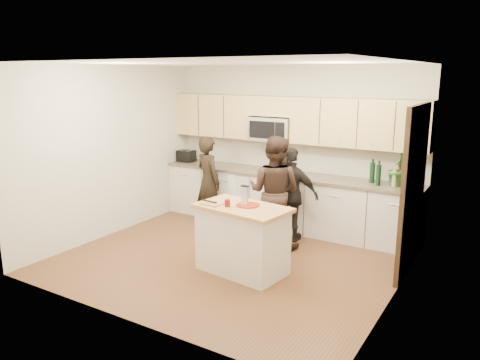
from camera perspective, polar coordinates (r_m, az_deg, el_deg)
The scene contains 21 objects.
floor at distance 6.73m, azimuth -1.14°, elevation -9.57°, with size 4.50×4.50×0.00m, color brown.
room_shell at distance 6.28m, azimuth -1.21°, elevation 5.19°, with size 4.52×4.02×2.71m.
back_cabinetry at distance 7.98m, azimuth 5.37°, elevation -2.43°, with size 4.50×0.66×0.94m.
upper_cabinetry at distance 7.85m, azimuth 6.27°, elevation 7.48°, with size 4.50×0.33×0.75m.
microwave at distance 7.99m, azimuth 3.89°, elevation 6.23°, with size 0.76×0.41×0.40m.
doorway at distance 6.41m, azimuth 20.48°, elevation -0.70°, with size 0.06×1.25×2.20m.
framed_picture at distance 7.48m, azimuth 20.08°, elevation 2.15°, with size 0.30×0.03×0.38m.
dish_towel at distance 8.19m, azimuth -1.14°, elevation 0.40°, with size 0.34×0.60×0.48m.
island at distance 6.17m, azimuth 0.29°, elevation -7.19°, with size 1.28×0.85×0.90m.
red_plate at distance 6.05m, azimuth 0.98°, elevation -3.07°, with size 0.31×0.31×0.02m, color maroon.
box_grater at distance 5.98m, azimuth 0.59°, elevation -1.86°, with size 0.10×0.05×0.26m.
drink_glass at distance 6.01m, azimuth -1.55°, elevation -2.83°, with size 0.07×0.07×0.09m, color maroon.
cutting_board at distance 6.12m, azimuth -3.52°, elevation -2.88°, with size 0.28×0.20×0.02m, color #A77245.
tongs at distance 6.17m, azimuth -3.80°, elevation -2.60°, with size 0.26×0.03×0.02m, color black.
knife at distance 6.04m, azimuth -3.60°, elevation -2.99°, with size 0.22×0.02×0.01m, color silver.
toaster at distance 8.91m, azimuth -6.55°, elevation 2.93°, with size 0.31×0.23×0.22m.
bottle_cluster at distance 7.28m, azimuth 17.90°, elevation 0.72°, with size 0.64×0.26×0.37m.
orchid at distance 7.26m, azimuth 18.68°, elevation 1.33°, with size 0.29×0.23×0.52m, color #3D732E.
woman_left at distance 8.02m, azimuth -3.88°, elevation -0.13°, with size 0.56×0.37×1.54m, color black.
woman_center at distance 6.98m, azimuth 4.19°, elevation -1.47°, with size 0.82×0.64×1.69m, color black.
woman_right at distance 7.27m, azimuth 6.22°, elevation -1.81°, with size 0.87×0.36×1.48m, color black.
Camera 1 is at (3.35, -5.25, 2.57)m, focal length 35.00 mm.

